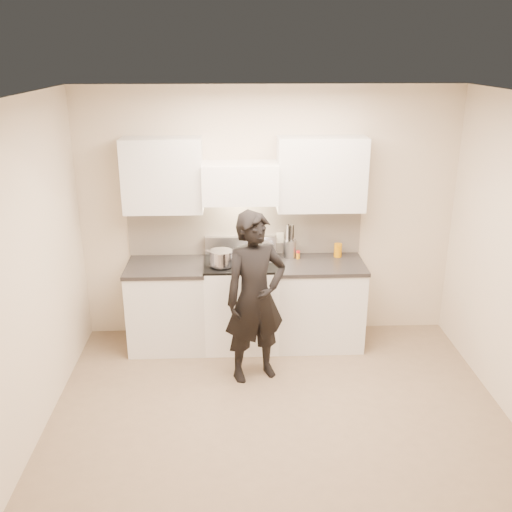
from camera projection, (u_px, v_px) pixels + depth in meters
The scene contains 11 objects.
ground_plane at pixel (279, 421), 4.92m from camera, with size 4.00×4.00×0.00m, color #806B51.
room_shell at pixel (272, 232), 4.72m from camera, with size 4.04×3.54×2.70m.
stove at pixel (241, 303), 6.08m from camera, with size 0.76×0.65×0.96m.
counter_right at pixel (319, 303), 6.12m from camera, with size 0.92×0.67×0.92m.
counter_left at pixel (168, 305), 6.06m from camera, with size 0.82×0.67×0.92m.
wok at pixel (260, 248), 6.03m from camera, with size 0.32×0.38×0.26m.
stock_pot at pixel (221, 258), 5.75m from camera, with size 0.32×0.31×0.16m.
utensil_crock at pixel (290, 248), 6.08m from camera, with size 0.14×0.14×0.36m.
spice_jar at pixel (298, 255), 6.06m from camera, with size 0.04×0.04×0.09m.
oil_glass at pixel (338, 250), 6.11m from camera, with size 0.08×0.08×0.15m.
person at pixel (255, 298), 5.33m from camera, with size 0.61×0.40×1.67m, color black.
Camera 1 is at (-0.37, -4.12, 3.02)m, focal length 40.00 mm.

